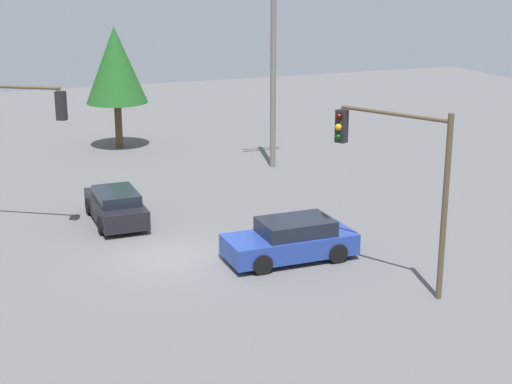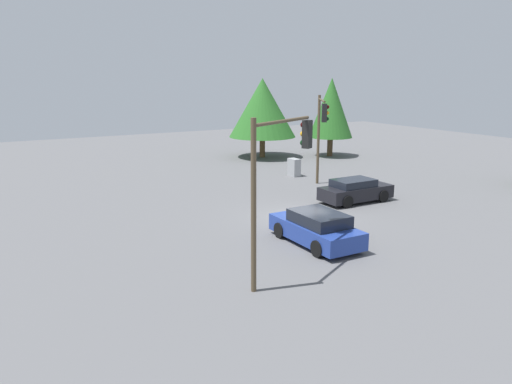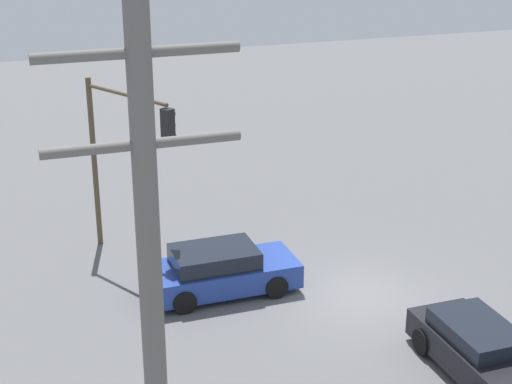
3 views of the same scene
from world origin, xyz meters
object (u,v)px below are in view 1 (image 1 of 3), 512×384
(sedan_dark, at_px, (116,206))
(traffic_signal_main, at_px, (399,165))
(sedan_blue, at_px, (291,240))
(traffic_signal_cross, at_px, (8,129))

(sedan_dark, relative_size, traffic_signal_main, 0.73)
(sedan_blue, height_order, traffic_signal_main, traffic_signal_main)
(sedan_blue, distance_m, traffic_signal_cross, 11.26)
(traffic_signal_cross, bearing_deg, sedan_blue, -5.17)
(sedan_blue, height_order, traffic_signal_cross, traffic_signal_cross)
(sedan_blue, bearing_deg, traffic_signal_cross, 52.40)
(traffic_signal_main, xyz_separation_m, traffic_signal_cross, (-10.62, 9.85, 0.03))
(sedan_dark, distance_m, traffic_signal_main, 12.21)
(traffic_signal_cross, bearing_deg, sedan_dark, 27.74)
(traffic_signal_main, height_order, traffic_signal_cross, traffic_signal_cross)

